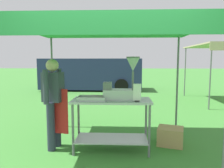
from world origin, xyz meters
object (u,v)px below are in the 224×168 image
Objects in this scene: donut_tray at (92,99)px; menu_sign at (137,94)px; stall_canopy at (112,31)px; supply_crate at (170,136)px; donut_cart at (111,114)px; van_navy at (91,74)px; donut_fryer at (122,86)px; vendor at (54,99)px.

menu_sign is at bearing -5.05° from donut_tray.
stall_canopy is 2.22m from supply_crate.
donut_cart is at bearing -90.00° from stall_canopy.
donut_tray is 8.09m from van_navy.
van_navy reaches higher than donut_fryer.
stall_canopy is 5.62× the size of supply_crate.
van_navy is at bearing 101.75° from donut_fryer.
menu_sign is at bearing -8.76° from vendor.
donut_fryer is 2.50× the size of menu_sign.
donut_tray is 0.76m from menu_sign.
donut_cart is 4.61× the size of menu_sign.
menu_sign is (0.24, -0.15, -0.12)m from donut_fryer.
menu_sign is at bearing -76.83° from van_navy.
donut_tray is at bearing -164.09° from supply_crate.
menu_sign is 8.30m from van_navy.
donut_fryer reaches higher than vendor.
van_navy is at bearing 100.60° from stall_canopy.
van_navy is at bearing 100.48° from donut_cart.
donut_tray is 0.73m from vendor.
donut_cart reaches higher than supply_crate.
donut_fryer is 1.39m from supply_crate.
donut_fryer reaches higher than donut_cart.
donut_tray is at bearing -12.60° from vendor.
stall_canopy is at bearing -79.40° from van_navy.
stall_canopy is at bearing 2.18° from vendor.
donut_cart is 1.85× the size of donut_fryer.
supply_crate is (0.67, 0.47, -0.88)m from menu_sign.
donut_cart is 8.05m from van_navy.
donut_tray is 0.09× the size of van_navy.
supply_crate is at bearing 6.59° from vendor.
supply_crate is (1.42, 0.41, -0.77)m from donut_tray.
stall_canopy is 4.25× the size of donut_fryer.
stall_canopy is 8.04m from van_navy.
donut_tray is at bearing -162.70° from donut_cart.
stall_canopy is 1.44m from donut_cart.
donut_cart is (0.00, -0.10, -1.44)m from stall_canopy.
stall_canopy reaches higher than menu_sign.
stall_canopy is 0.96m from donut_fryer.
vendor is at bearing -177.82° from stall_canopy.
donut_cart is 0.44m from donut_tray.
supply_crate is at bearing 35.08° from menu_sign.
donut_fryer is 8.10m from van_navy.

